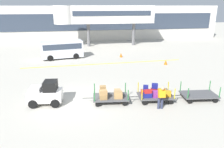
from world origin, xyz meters
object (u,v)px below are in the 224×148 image
object	(u,v)px
baggage_cart_middle	(155,94)
baggage_cart_lead	(110,95)
baggage_cart_tail	(199,95)
baggage_handler	(161,96)
baggage_tug	(46,93)
safety_cone_near	(166,62)
safety_cone_far	(121,55)
shuttle_van	(62,48)

from	to	relation	value
baggage_cart_middle	baggage_cart_lead	bearing A→B (deg)	175.03
baggage_cart_tail	baggage_handler	distance (m)	3.27
baggage_tug	baggage_handler	distance (m)	7.27
baggage_tug	safety_cone_near	world-z (taller)	baggage_tug
baggage_cart_middle	baggage_handler	world-z (taller)	baggage_handler
safety_cone_far	shuttle_van	bearing A→B (deg)	174.83
baggage_cart_lead	safety_cone_far	world-z (taller)	baggage_cart_lead
baggage_cart_lead	safety_cone_near	xyz separation A→B (m)	(7.46, 8.30, -0.24)
baggage_tug	shuttle_van	bearing A→B (deg)	88.00
baggage_handler	safety_cone_far	xyz separation A→B (m)	(0.52, 14.06, -0.59)
safety_cone_near	baggage_handler	bearing A→B (deg)	-114.82
baggage_cart_tail	safety_cone_far	xyz separation A→B (m)	(-2.57, 13.13, -0.07)
baggage_cart_lead	baggage_cart_middle	world-z (taller)	same
baggage_tug	baggage_cart_tail	xyz separation A→B (m)	(10.11, -1.00, -0.41)
baggage_cart_middle	shuttle_van	size ratio (longest dim) A/B	0.60
shuttle_van	safety_cone_far	bearing A→B (deg)	-5.17
shuttle_van	safety_cone_near	bearing A→B (deg)	-23.82
shuttle_van	safety_cone_far	size ratio (longest dim) A/B	9.20
baggage_cart_tail	baggage_cart_middle	bearing A→B (deg)	174.01
baggage_tug	safety_cone_near	xyz separation A→B (m)	(11.54, 7.88, -0.48)
baggage_cart_tail	baggage_tug	bearing A→B (deg)	174.36
safety_cone_near	safety_cone_far	world-z (taller)	same
baggage_handler	baggage_cart_lead	bearing A→B (deg)	152.82
baggage_cart_tail	shuttle_van	world-z (taller)	shuttle_van
safety_cone_near	baggage_cart_lead	bearing A→B (deg)	-131.95
baggage_tug	shuttle_van	distance (m)	12.79
safety_cone_far	baggage_cart_lead	bearing A→B (deg)	-105.35
shuttle_van	baggage_handler	bearing A→B (deg)	-65.93
baggage_tug	baggage_cart_lead	xyz separation A→B (m)	(4.09, -0.42, -0.24)
baggage_handler	shuttle_van	xyz separation A→B (m)	(-6.57, 14.70, 0.37)
baggage_cart_tail	safety_cone_far	distance (m)	13.38
baggage_cart_lead	safety_cone_far	size ratio (longest dim) A/B	5.56
baggage_handler	shuttle_van	world-z (taller)	shuttle_van
baggage_tug	baggage_cart_lead	bearing A→B (deg)	-5.87
baggage_cart_middle	baggage_tug	bearing A→B (deg)	174.51
baggage_handler	safety_cone_near	distance (m)	10.81
baggage_cart_middle	safety_cone_far	bearing A→B (deg)	88.04
baggage_cart_tail	safety_cone_near	bearing A→B (deg)	80.81
shuttle_van	baggage_cart_middle	bearing A→B (deg)	-63.71
safety_cone_far	baggage_handler	bearing A→B (deg)	-92.12
baggage_cart_lead	baggage_handler	xyz separation A→B (m)	(2.92, -1.50, 0.35)
baggage_cart_middle	safety_cone_far	distance (m)	12.83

